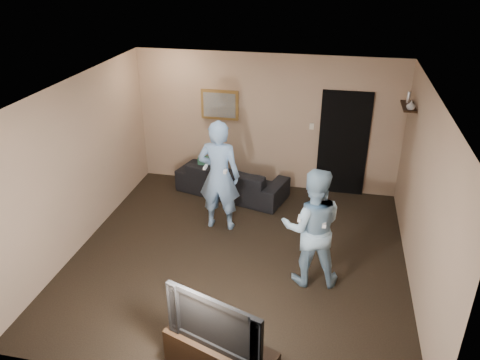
% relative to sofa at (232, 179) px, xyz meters
% --- Properties ---
extents(ground, '(5.00, 5.00, 0.00)m').
position_rel_sofa_xyz_m(ground, '(0.56, -1.97, -0.30)').
color(ground, black).
rests_on(ground, ground).
extents(ceiling, '(5.00, 5.00, 0.04)m').
position_rel_sofa_xyz_m(ceiling, '(0.56, -1.97, 2.30)').
color(ceiling, silver).
rests_on(ceiling, wall_back).
extents(wall_back, '(5.00, 0.04, 2.60)m').
position_rel_sofa_xyz_m(wall_back, '(0.56, 0.53, 1.00)').
color(wall_back, tan).
rests_on(wall_back, ground).
extents(wall_front, '(5.00, 0.04, 2.60)m').
position_rel_sofa_xyz_m(wall_front, '(0.56, -4.47, 1.00)').
color(wall_front, tan).
rests_on(wall_front, ground).
extents(wall_left, '(0.04, 5.00, 2.60)m').
position_rel_sofa_xyz_m(wall_left, '(-1.94, -1.97, 1.00)').
color(wall_left, tan).
rests_on(wall_left, ground).
extents(wall_right, '(0.04, 5.00, 2.60)m').
position_rel_sofa_xyz_m(wall_right, '(3.06, -1.97, 1.00)').
color(wall_right, tan).
rests_on(wall_right, ground).
extents(sofa, '(2.22, 1.33, 0.61)m').
position_rel_sofa_xyz_m(sofa, '(0.00, 0.00, 0.00)').
color(sofa, black).
rests_on(sofa, ground).
extents(throw_pillow, '(0.48, 0.17, 0.48)m').
position_rel_sofa_xyz_m(throw_pillow, '(-0.41, 0.00, 0.18)').
color(throw_pillow, '#174535').
rests_on(throw_pillow, sofa).
extents(painting_frame, '(0.72, 0.05, 0.57)m').
position_rel_sofa_xyz_m(painting_frame, '(-0.34, 0.51, 1.30)').
color(painting_frame, olive).
rests_on(painting_frame, wall_back).
extents(painting_canvas, '(0.62, 0.01, 0.47)m').
position_rel_sofa_xyz_m(painting_canvas, '(-0.34, 0.48, 1.30)').
color(painting_canvas, slate).
rests_on(painting_canvas, painting_frame).
extents(doorway, '(0.90, 0.06, 2.00)m').
position_rel_sofa_xyz_m(doorway, '(2.01, 0.50, 0.70)').
color(doorway, black).
rests_on(doorway, ground).
extents(light_switch, '(0.08, 0.02, 0.12)m').
position_rel_sofa_xyz_m(light_switch, '(1.41, 0.51, 1.00)').
color(light_switch, silver).
rests_on(light_switch, wall_back).
extents(wall_shelf, '(0.20, 0.60, 0.03)m').
position_rel_sofa_xyz_m(wall_shelf, '(2.95, -0.17, 1.69)').
color(wall_shelf, black).
rests_on(wall_shelf, wall_right).
extents(shelf_vase, '(0.18, 0.18, 0.14)m').
position_rel_sofa_xyz_m(shelf_vase, '(2.95, -0.40, 1.77)').
color(shelf_vase, '#A2A3A7').
rests_on(shelf_vase, wall_shelf).
extents(shelf_figurine, '(0.06, 0.06, 0.18)m').
position_rel_sofa_xyz_m(shelf_figurine, '(2.95, -0.03, 1.79)').
color(shelf_figurine, silver).
rests_on(shelf_figurine, wall_shelf).
extents(tv_console, '(1.32, 0.80, 0.45)m').
position_rel_sofa_xyz_m(tv_console, '(0.83, -4.20, -0.05)').
color(tv_console, black).
rests_on(tv_console, ground).
extents(television, '(1.13, 0.52, 0.66)m').
position_rel_sofa_xyz_m(television, '(0.83, -4.20, 0.50)').
color(television, black).
rests_on(television, tv_console).
extents(wii_player_left, '(0.69, 0.52, 1.89)m').
position_rel_sofa_xyz_m(wii_player_left, '(0.06, -1.18, 0.64)').
color(wii_player_left, '#80ACDE').
rests_on(wii_player_left, ground).
extents(wii_player_right, '(0.92, 0.77, 1.73)m').
position_rel_sofa_xyz_m(wii_player_right, '(1.64, -2.32, 0.56)').
color(wii_player_right, '#88ADC6').
rests_on(wii_player_right, ground).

